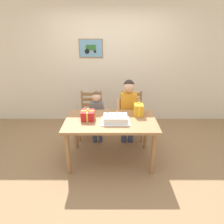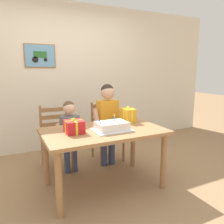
# 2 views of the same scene
# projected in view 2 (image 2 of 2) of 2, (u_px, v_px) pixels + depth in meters

# --- Properties ---
(ground_plane) EXTENTS (20.00, 20.00, 0.00)m
(ground_plane) POSITION_uv_depth(u_px,v_px,m) (104.00, 186.00, 2.80)
(ground_plane) COLOR #997551
(back_wall) EXTENTS (6.40, 0.11, 2.60)m
(back_wall) POSITION_uv_depth(u_px,v_px,m) (65.00, 77.00, 4.05)
(back_wall) COLOR silver
(back_wall) RESTS_ON ground
(dining_table) EXTENTS (1.43, 0.87, 0.73)m
(dining_table) POSITION_uv_depth(u_px,v_px,m) (104.00, 138.00, 2.68)
(dining_table) COLOR #9E7047
(dining_table) RESTS_ON ground
(birthday_cake) EXTENTS (0.44, 0.34, 0.19)m
(birthday_cake) POSITION_uv_depth(u_px,v_px,m) (112.00, 126.00, 2.62)
(birthday_cake) COLOR silver
(birthday_cake) RESTS_ON dining_table
(gift_box_red_large) EXTENTS (0.15, 0.21, 0.22)m
(gift_box_red_large) POSITION_uv_depth(u_px,v_px,m) (128.00, 115.00, 3.02)
(gift_box_red_large) COLOR gold
(gift_box_red_large) RESTS_ON dining_table
(gift_box_beside_cake) EXTENTS (0.21, 0.21, 0.18)m
(gift_box_beside_cake) POSITION_uv_depth(u_px,v_px,m) (74.00, 127.00, 2.51)
(gift_box_beside_cake) COLOR red
(gift_box_beside_cake) RESTS_ON dining_table
(chair_left) EXTENTS (0.45, 0.45, 0.92)m
(chair_left) POSITION_uv_depth(u_px,v_px,m) (56.00, 137.00, 3.25)
(chair_left) COLOR #996B42
(chair_left) RESTS_ON ground
(chair_right) EXTENTS (0.43, 0.43, 0.92)m
(chair_right) POSITION_uv_depth(u_px,v_px,m) (107.00, 131.00, 3.60)
(chair_right) COLOR #996B42
(chair_right) RESTS_ON ground
(child_older) EXTENTS (0.44, 0.25, 1.23)m
(child_older) POSITION_uv_depth(u_px,v_px,m) (108.00, 117.00, 3.30)
(child_older) COLOR #38426B
(child_older) RESTS_ON ground
(child_younger) EXTENTS (0.38, 0.22, 1.02)m
(child_younger) POSITION_uv_depth(u_px,v_px,m) (70.00, 130.00, 3.07)
(child_younger) COLOR #38426B
(child_younger) RESTS_ON ground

